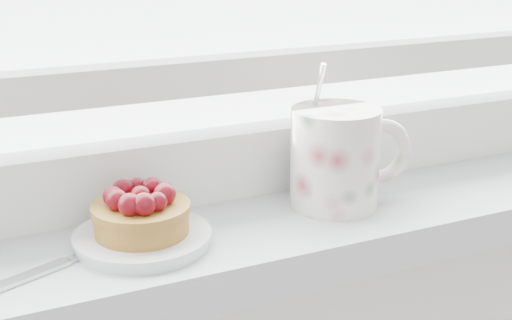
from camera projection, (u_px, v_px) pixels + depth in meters
saucer at (143, 239)px, 0.64m from camera, size 0.12×0.12×0.01m
raspberry_tart at (141, 211)px, 0.63m from camera, size 0.09×0.09×0.05m
floral_mug at (338, 155)px, 0.72m from camera, size 0.14×0.10×0.15m
fork at (48, 268)px, 0.59m from camera, size 0.21×0.10×0.00m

